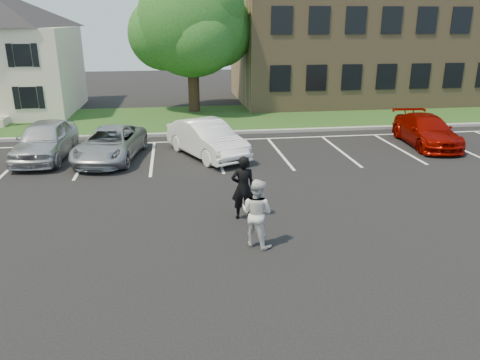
% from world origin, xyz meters
% --- Properties ---
extents(ground_plane, '(90.00, 90.00, 0.00)m').
position_xyz_m(ground_plane, '(0.00, 0.00, 0.00)').
color(ground_plane, black).
rests_on(ground_plane, ground).
extents(curb, '(40.00, 0.30, 0.15)m').
position_xyz_m(curb, '(0.00, 12.00, 0.07)').
color(curb, gray).
rests_on(curb, ground).
extents(grass_strip, '(44.00, 8.00, 0.08)m').
position_xyz_m(grass_strip, '(0.00, 16.00, 0.04)').
color(grass_strip, '#103F12').
rests_on(grass_strip, ground).
extents(stall_lines, '(34.00, 5.36, 0.01)m').
position_xyz_m(stall_lines, '(1.40, 8.95, 0.01)').
color(stall_lines, white).
rests_on(stall_lines, ground).
extents(office_building, '(22.40, 10.40, 8.30)m').
position_xyz_m(office_building, '(14.00, 21.99, 4.16)').
color(office_building, '#89714E').
rests_on(office_building, ground).
extents(tree, '(7.80, 7.20, 8.80)m').
position_xyz_m(tree, '(-0.38, 18.48, 5.35)').
color(tree, black).
rests_on(tree, ground).
extents(man_black_suit, '(0.71, 0.47, 1.93)m').
position_xyz_m(man_black_suit, '(0.11, 1.13, 0.96)').
color(man_black_suit, black).
rests_on(man_black_suit, ground).
extents(man_white_shirt, '(1.12, 1.10, 1.82)m').
position_xyz_m(man_white_shirt, '(0.20, -0.68, 0.91)').
color(man_white_shirt, silver).
rests_on(man_white_shirt, ground).
extents(car_silver_west, '(2.19, 4.87, 1.62)m').
position_xyz_m(car_silver_west, '(-7.24, 8.58, 0.81)').
color(car_silver_west, silver).
rests_on(car_silver_west, ground).
extents(car_silver_minivan, '(3.07, 5.16, 1.34)m').
position_xyz_m(car_silver_minivan, '(-4.52, 8.07, 0.67)').
color(car_silver_minivan, '#A4A6AC').
rests_on(car_silver_minivan, ground).
extents(car_white_sedan, '(3.50, 4.97, 1.55)m').
position_xyz_m(car_white_sedan, '(-0.45, 7.97, 0.78)').
color(car_white_sedan, white).
rests_on(car_white_sedan, ground).
extents(car_red_compact, '(2.35, 4.93, 1.39)m').
position_xyz_m(car_red_compact, '(9.92, 8.42, 0.69)').
color(car_red_compact, '#820700').
rests_on(car_red_compact, ground).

